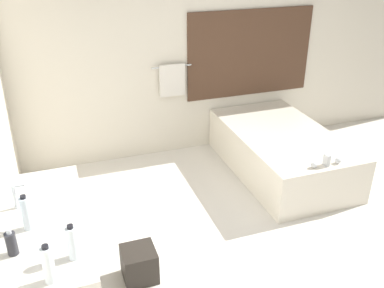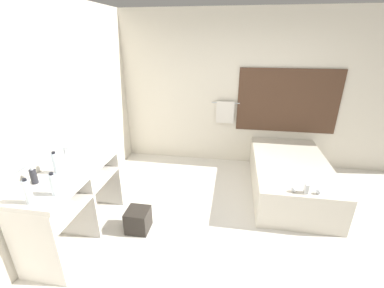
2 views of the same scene
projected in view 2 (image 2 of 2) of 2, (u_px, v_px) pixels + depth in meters
ground_plane at (238, 243)px, 3.03m from camera, size 16.00×16.00×0.00m
wall_back_with_blinds at (245, 92)px, 4.53m from camera, size 7.40×0.13×2.70m
wall_left_with_mirror at (43, 124)px, 2.83m from camera, size 0.08×7.40×2.70m
vanity_counter at (74, 189)px, 2.92m from camera, size 0.57×1.37×0.89m
sink_faucet at (65, 154)px, 2.98m from camera, size 0.09×0.04×0.18m
bathtub at (290, 175)px, 3.94m from camera, size 1.08×1.89×0.64m
water_bottle_1 at (56, 163)px, 2.72m from camera, size 0.06×0.06×0.25m
water_bottle_2 at (54, 184)px, 2.34m from camera, size 0.06×0.06×0.23m
water_bottle_3 at (28, 192)px, 2.22m from camera, size 0.06×0.06×0.24m
soap_dispenser at (34, 176)px, 2.54m from camera, size 0.06×0.06×0.18m
waste_bin at (138, 220)px, 3.19m from camera, size 0.27×0.27×0.28m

